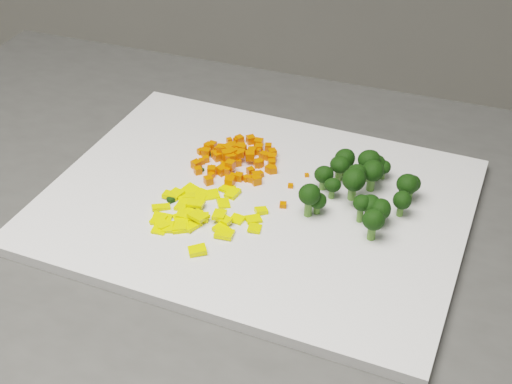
# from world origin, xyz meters

# --- Properties ---
(cutting_board) EXTENTS (0.55, 0.48, 0.01)m
(cutting_board) POSITION_xyz_m (0.31, 0.46, 0.91)
(cutting_board) COLOR white
(cutting_board) RESTS_ON counter_block
(carrot_pile) EXTENTS (0.10, 0.10, 0.03)m
(carrot_pile) POSITION_xyz_m (0.27, 0.53, 0.93)
(carrot_pile) COLOR #EE4E02
(carrot_pile) RESTS_ON cutting_board
(pepper_pile) EXTENTS (0.12, 0.12, 0.02)m
(pepper_pile) POSITION_xyz_m (0.26, 0.42, 0.92)
(pepper_pile) COLOR #FFEE0D
(pepper_pile) RESTS_ON cutting_board
(broccoli_pile) EXTENTS (0.13, 0.13, 0.06)m
(broccoli_pile) POSITION_xyz_m (0.42, 0.46, 0.94)
(broccoli_pile) COLOR black
(broccoli_pile) RESTS_ON cutting_board
(carrot_cube_0) EXTENTS (0.01, 0.01, 0.01)m
(carrot_cube_0) POSITION_xyz_m (0.31, 0.56, 0.92)
(carrot_cube_0) COLOR #EE4E02
(carrot_cube_0) RESTS_ON carrot_pile
(carrot_cube_1) EXTENTS (0.01, 0.01, 0.01)m
(carrot_cube_1) POSITION_xyz_m (0.26, 0.52, 0.93)
(carrot_cube_1) COLOR #EE4E02
(carrot_cube_1) RESTS_ON carrot_pile
(carrot_cube_2) EXTENTS (0.01, 0.01, 0.01)m
(carrot_cube_2) POSITION_xyz_m (0.25, 0.54, 0.93)
(carrot_cube_2) COLOR #EE4E02
(carrot_cube_2) RESTS_ON carrot_pile
(carrot_cube_3) EXTENTS (0.01, 0.01, 0.01)m
(carrot_cube_3) POSITION_xyz_m (0.27, 0.52, 0.92)
(carrot_cube_3) COLOR #EE4E02
(carrot_cube_3) RESTS_ON carrot_pile
(carrot_cube_4) EXTENTS (0.01, 0.01, 0.01)m
(carrot_cube_4) POSITION_xyz_m (0.26, 0.56, 0.92)
(carrot_cube_4) COLOR #EE4E02
(carrot_cube_4) RESTS_ON carrot_pile
(carrot_cube_5) EXTENTS (0.01, 0.01, 0.01)m
(carrot_cube_5) POSITION_xyz_m (0.29, 0.55, 0.92)
(carrot_cube_5) COLOR #EE4E02
(carrot_cube_5) RESTS_ON carrot_pile
(carrot_cube_6) EXTENTS (0.01, 0.01, 0.01)m
(carrot_cube_6) POSITION_xyz_m (0.30, 0.50, 0.92)
(carrot_cube_6) COLOR #EE4E02
(carrot_cube_6) RESTS_ON carrot_pile
(carrot_cube_7) EXTENTS (0.01, 0.01, 0.01)m
(carrot_cube_7) POSITION_xyz_m (0.28, 0.49, 0.92)
(carrot_cube_7) COLOR #EE4E02
(carrot_cube_7) RESTS_ON carrot_pile
(carrot_cube_8) EXTENTS (0.01, 0.01, 0.01)m
(carrot_cube_8) POSITION_xyz_m (0.25, 0.55, 0.92)
(carrot_cube_8) COLOR #EE4E02
(carrot_cube_8) RESTS_ON carrot_pile
(carrot_cube_9) EXTENTS (0.01, 0.01, 0.01)m
(carrot_cube_9) POSITION_xyz_m (0.29, 0.53, 0.92)
(carrot_cube_9) COLOR #EE4E02
(carrot_cube_9) RESTS_ON carrot_pile
(carrot_cube_10) EXTENTS (0.01, 0.01, 0.01)m
(carrot_cube_10) POSITION_xyz_m (0.26, 0.52, 0.93)
(carrot_cube_10) COLOR #EE4E02
(carrot_cube_10) RESTS_ON carrot_pile
(carrot_cube_11) EXTENTS (0.01, 0.01, 0.01)m
(carrot_cube_11) POSITION_xyz_m (0.28, 0.53, 0.93)
(carrot_cube_11) COLOR #EE4E02
(carrot_cube_11) RESTS_ON carrot_pile
(carrot_cube_12) EXTENTS (0.01, 0.01, 0.01)m
(carrot_cube_12) POSITION_xyz_m (0.26, 0.54, 0.93)
(carrot_cube_12) COLOR #EE4E02
(carrot_cube_12) RESTS_ON carrot_pile
(carrot_cube_13) EXTENTS (0.01, 0.01, 0.01)m
(carrot_cube_13) POSITION_xyz_m (0.27, 0.53, 0.92)
(carrot_cube_13) COLOR #EE4E02
(carrot_cube_13) RESTS_ON carrot_pile
(carrot_cube_14) EXTENTS (0.01, 0.01, 0.01)m
(carrot_cube_14) POSITION_xyz_m (0.30, 0.57, 0.92)
(carrot_cube_14) COLOR #EE4E02
(carrot_cube_14) RESTS_ON carrot_pile
(carrot_cube_15) EXTENTS (0.01, 0.01, 0.01)m
(carrot_cube_15) POSITION_xyz_m (0.30, 0.54, 0.92)
(carrot_cube_15) COLOR #EE4E02
(carrot_cube_15) RESTS_ON carrot_pile
(carrot_cube_16) EXTENTS (0.01, 0.01, 0.01)m
(carrot_cube_16) POSITION_xyz_m (0.26, 0.52, 0.92)
(carrot_cube_16) COLOR #EE4E02
(carrot_cube_16) RESTS_ON carrot_pile
(carrot_cube_17) EXTENTS (0.01, 0.01, 0.01)m
(carrot_cube_17) POSITION_xyz_m (0.31, 0.54, 0.92)
(carrot_cube_17) COLOR #EE4E02
(carrot_cube_17) RESTS_ON carrot_pile
(carrot_cube_18) EXTENTS (0.01, 0.01, 0.01)m
(carrot_cube_18) POSITION_xyz_m (0.32, 0.51, 0.92)
(carrot_cube_18) COLOR #EE4E02
(carrot_cube_18) RESTS_ON carrot_pile
(carrot_cube_19) EXTENTS (0.01, 0.01, 0.01)m
(carrot_cube_19) POSITION_xyz_m (0.27, 0.57, 0.92)
(carrot_cube_19) COLOR #EE4E02
(carrot_cube_19) RESTS_ON carrot_pile
(carrot_cube_20) EXTENTS (0.01, 0.01, 0.01)m
(carrot_cube_20) POSITION_xyz_m (0.28, 0.54, 0.93)
(carrot_cube_20) COLOR #EE4E02
(carrot_cube_20) RESTS_ON carrot_pile
(carrot_cube_21) EXTENTS (0.01, 0.01, 0.01)m
(carrot_cube_21) POSITION_xyz_m (0.23, 0.54, 0.92)
(carrot_cube_21) COLOR #EE4E02
(carrot_cube_21) RESTS_ON carrot_pile
(carrot_cube_22) EXTENTS (0.01, 0.01, 0.01)m
(carrot_cube_22) POSITION_xyz_m (0.24, 0.56, 0.92)
(carrot_cube_22) COLOR #EE4E02
(carrot_cube_22) RESTS_ON carrot_pile
(carrot_cube_23) EXTENTS (0.01, 0.01, 0.01)m
(carrot_cube_23) POSITION_xyz_m (0.23, 0.52, 0.92)
(carrot_cube_23) COLOR #EE4E02
(carrot_cube_23) RESTS_ON carrot_pile
(carrot_cube_24) EXTENTS (0.01, 0.01, 0.01)m
(carrot_cube_24) POSITION_xyz_m (0.29, 0.53, 0.92)
(carrot_cube_24) COLOR #EE4E02
(carrot_cube_24) RESTS_ON carrot_pile
(carrot_cube_25) EXTENTS (0.01, 0.01, 0.01)m
(carrot_cube_25) POSITION_xyz_m (0.26, 0.51, 0.92)
(carrot_cube_25) COLOR #EE4E02
(carrot_cube_25) RESTS_ON carrot_pile
(carrot_cube_26) EXTENTS (0.01, 0.01, 0.01)m
(carrot_cube_26) POSITION_xyz_m (0.26, 0.54, 0.92)
(carrot_cube_26) COLOR #EE4E02
(carrot_cube_26) RESTS_ON carrot_pile
(carrot_cube_27) EXTENTS (0.01, 0.01, 0.01)m
(carrot_cube_27) POSITION_xyz_m (0.23, 0.50, 0.92)
(carrot_cube_27) COLOR #EE4E02
(carrot_cube_27) RESTS_ON carrot_pile
(carrot_cube_28) EXTENTS (0.01, 0.01, 0.01)m
(carrot_cube_28) POSITION_xyz_m (0.29, 0.49, 0.92)
(carrot_cube_28) COLOR #EE4E02
(carrot_cube_28) RESTS_ON carrot_pile
(carrot_cube_29) EXTENTS (0.01, 0.01, 0.01)m
(carrot_cube_29) POSITION_xyz_m (0.29, 0.55, 0.92)
(carrot_cube_29) COLOR #EE4E02
(carrot_cube_29) RESTS_ON carrot_pile
(carrot_cube_30) EXTENTS (0.01, 0.01, 0.01)m
(carrot_cube_30) POSITION_xyz_m (0.26, 0.50, 0.92)
(carrot_cube_30) COLOR #EE4E02
(carrot_cube_30) RESTS_ON carrot_pile
(carrot_cube_31) EXTENTS (0.01, 0.01, 0.01)m
(carrot_cube_31) POSITION_xyz_m (0.24, 0.53, 0.92)
(carrot_cube_31) COLOR #EE4E02
(carrot_cube_31) RESTS_ON carrot_pile
(carrot_cube_32) EXTENTS (0.01, 0.01, 0.01)m
(carrot_cube_32) POSITION_xyz_m (0.29, 0.51, 0.92)
(carrot_cube_32) COLOR #EE4E02
(carrot_cube_32) RESTS_ON carrot_pile
(carrot_cube_33) EXTENTS (0.01, 0.01, 0.01)m
(carrot_cube_33) POSITION_xyz_m (0.26, 0.56, 0.92)
(carrot_cube_33) COLOR #EE4E02
(carrot_cube_33) RESTS_ON carrot_pile
(carrot_cube_34) EXTENTS (0.01, 0.01, 0.01)m
(carrot_cube_34) POSITION_xyz_m (0.32, 0.51, 0.92)
(carrot_cube_34) COLOR #EE4E02
(carrot_cube_34) RESTS_ON carrot_pile
(carrot_cube_35) EXTENTS (0.01, 0.01, 0.01)m
(carrot_cube_35) POSITION_xyz_m (0.30, 0.56, 0.92)
(carrot_cube_35) COLOR #EE4E02
(carrot_cube_35) RESTS_ON carrot_pile
(carrot_cube_36) EXTENTS (0.01, 0.01, 0.01)m
(carrot_cube_36) POSITION_xyz_m (0.27, 0.54, 0.92)
(carrot_cube_36) COLOR #EE4E02
(carrot_cube_36) RESTS_ON carrot_pile
(carrot_cube_37) EXTENTS (0.01, 0.01, 0.01)m
(carrot_cube_37) POSITION_xyz_m (0.23, 0.54, 0.92)
(carrot_cube_37) COLOR #EE4E02
(carrot_cube_37) RESTS_ON carrot_pile
(carrot_cube_38) EXTENTS (0.01, 0.01, 0.01)m
(carrot_cube_38) POSITION_xyz_m (0.27, 0.56, 0.92)
(carrot_cube_38) COLOR #EE4E02
(carrot_cube_38) RESTS_ON carrot_pile
(carrot_cube_39) EXTENTS (0.01, 0.01, 0.01)m
(carrot_cube_39) POSITION_xyz_m (0.22, 0.51, 0.92)
(carrot_cube_39) COLOR #EE4E02
(carrot_cube_39) RESTS_ON carrot_pile
(carrot_cube_40) EXTENTS (0.01, 0.01, 0.01)m
(carrot_cube_40) POSITION_xyz_m (0.30, 0.52, 0.92)
(carrot_cube_40) COLOR #EE4E02
(carrot_cube_40) RESTS_ON carrot_pile
(carrot_cube_41) EXTENTS (0.01, 0.01, 0.01)m
(carrot_cube_41) POSITION_xyz_m (0.30, 0.52, 0.92)
(carrot_cube_41) COLOR #EE4E02
(carrot_cube_41) RESTS_ON carrot_pile
(carrot_cube_42) EXTENTS (0.01, 0.01, 0.01)m
(carrot_cube_42) POSITION_xyz_m (0.23, 0.51, 0.92)
(carrot_cube_42) COLOR #EE4E02
(carrot_cube_42) RESTS_ON carrot_pile
(carrot_cube_43) EXTENTS (0.01, 0.01, 0.01)m
(carrot_cube_43) POSITION_xyz_m (0.27, 0.52, 0.93)
(carrot_cube_43) COLOR #EE4E02
(carrot_cube_43) RESTS_ON carrot_pile
(carrot_cube_44) EXTENTS (0.01, 0.01, 0.01)m
(carrot_cube_44) POSITION_xyz_m (0.30, 0.49, 0.92)
(carrot_cube_44) COLOR #EE4E02
(carrot_cube_44) RESTS_ON carrot_pile
(carrot_cube_45) EXTENTS (0.01, 0.01, 0.01)m
(carrot_cube_45) POSITION_xyz_m (0.24, 0.56, 0.92)
(carrot_cube_45) COLOR #EE4E02
(carrot_cube_45) RESTS_ON carrot_pile
(carrot_cube_46) EXTENTS (0.01, 0.01, 0.01)m
(carrot_cube_46) POSITION_xyz_m (0.32, 0.55, 0.92)
(carrot_cube_46) COLOR #EE4E02
(carrot_cube_46) RESTS_ON carrot_pile
(carrot_cube_47) EXTENTS (0.01, 0.01, 0.01)m
(carrot_cube_47) POSITION_xyz_m (0.30, 0.55, 0.92)
(carrot_cube_47) COLOR #EE4E02
(carrot_cube_47) RESTS_ON carrot_pile
(carrot_cube_48) EXTENTS (0.01, 0.01, 0.01)m
(carrot_cube_48) POSITION_xyz_m (0.23, 0.54, 0.92)
(carrot_cube_48) COLOR #EE4E02
(carrot_cube_48) RESTS_ON carrot_pile
(carrot_cube_49) EXTENTS (0.01, 0.01, 0.01)m
(carrot_cube_49) POSITION_xyz_m (0.25, 0.50, 0.92)
(carrot_cube_49) COLOR #EE4E02
(carrot_cube_49) RESTS_ON carrot_pile
(carrot_cube_50) EXTENTS (0.01, 0.01, 0.01)m
(carrot_cube_50) POSITION_xyz_m (0.23, 0.55, 0.92)
(carrot_cube_50) COLOR #EE4E02
(carrot_cube_50) RESTS_ON carrot_pile
(carrot_cube_51) EXTENTS (0.01, 0.01, 0.01)m
(carrot_cube_51) POSITION_xyz_m (0.32, 0.53, 0.92)
(carrot_cube_51) COLOR #EE4E02
(carrot_cube_51) RESTS_ON carrot_pile
(carrot_cube_52) EXTENTS (0.01, 0.01, 0.01)m
(carrot_cube_52) POSITION_xyz_m (0.26, 0.50, 0.92)
(carrot_cube_52) COLOR #EE4E02
(carrot_cube_52) RESTS_ON carrot_pile
(carrot_cube_53) EXTENTS (0.01, 0.01, 0.01)m
(carrot_cube_53) POSITION_xyz_m (0.30, 0.50, 0.92)
(carrot_cube_53) COLOR #EE4E02
(carrot_cube_53) RESTS_ON carrot_pile
(carrot_cube_54) EXTENTS (0.01, 0.01, 0.01)m
(carrot_cube_54) POSITION_xyz_m (0.27, 0.53, 0.93)
(carrot_cube_54) COLOR #EE4E02
(carrot_cube_54) RESTS_ON carrot_pile
(carrot_cube_55) EXTENTS (0.01, 0.01, 0.01)m
(carrot_cube_55) POSITION_xyz_m (0.24, 0.54, 0.92)
(carrot_cube_55) COLOR #EE4E02
(carrot_cube_55) RESTS_ON carrot_pile
(carrot_cube_56) EXTENTS (0.01, 0.01, 0.01)m
(carrot_cube_56) POSITION_xyz_m (0.27, 0.51, 0.92)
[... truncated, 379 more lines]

